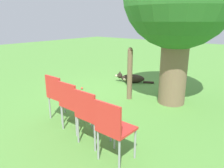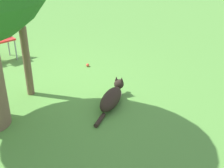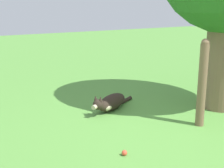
# 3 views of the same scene
# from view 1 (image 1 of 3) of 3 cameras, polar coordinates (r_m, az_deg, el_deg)

# --- Properties ---
(ground_plane) EXTENTS (30.00, 30.00, 0.00)m
(ground_plane) POSITION_cam_1_polar(r_m,az_deg,el_deg) (5.72, 5.25, -3.25)
(ground_plane) COLOR #56933D
(dog) EXTENTS (0.64, 1.13, 0.35)m
(dog) POSITION_cam_1_polar(r_m,az_deg,el_deg) (6.96, 5.00, 1.50)
(dog) COLOR #2D231C
(dog) RESTS_ON ground_plane
(fence_post) EXTENTS (0.13, 0.13, 1.30)m
(fence_post) POSITION_cam_1_polar(r_m,az_deg,el_deg) (5.38, 4.67, 2.76)
(fence_post) COLOR brown
(fence_post) RESTS_ON ground_plane
(red_chair_0) EXTENTS (0.43, 0.45, 0.91)m
(red_chair_0) POSITION_cam_1_polar(r_m,az_deg,el_deg) (4.36, -13.76, -2.49)
(red_chair_0) COLOR red
(red_chair_0) RESTS_ON ground_plane
(red_chair_1) EXTENTS (0.43, 0.45, 0.91)m
(red_chair_1) POSITION_cam_1_polar(r_m,az_deg,el_deg) (3.88, -10.24, -4.70)
(red_chair_1) COLOR red
(red_chair_1) RESTS_ON ground_plane
(red_chair_2) EXTENTS (0.43, 0.45, 0.91)m
(red_chair_2) POSITION_cam_1_polar(r_m,az_deg,el_deg) (3.41, -5.70, -7.49)
(red_chair_2) COLOR red
(red_chair_2) RESTS_ON ground_plane
(red_chair_3) EXTENTS (0.43, 0.45, 0.91)m
(red_chair_3) POSITION_cam_1_polar(r_m,az_deg,el_deg) (2.99, 0.27, -11.04)
(red_chair_3) COLOR red
(red_chair_3) RESTS_ON ground_plane
(tennis_ball) EXTENTS (0.07, 0.07, 0.07)m
(tennis_ball) POSITION_cam_1_polar(r_m,az_deg,el_deg) (6.32, -7.87, -1.10)
(tennis_ball) COLOR #E54C33
(tennis_ball) RESTS_ON ground_plane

